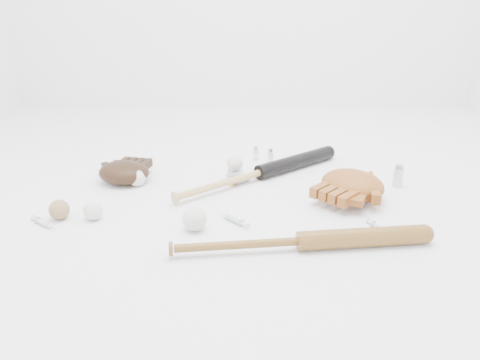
{
  "coord_description": "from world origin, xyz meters",
  "views": [
    {
      "loc": [
        -0.04,
        -1.61,
        0.73
      ],
      "look_at": [
        -0.04,
        0.05,
        0.06
      ],
      "focal_mm": 35.0,
      "sensor_mm": 36.0,
      "label": 1
    }
  ],
  "objects_px": {
    "bat_dark": "(260,172)",
    "pedestal": "(235,175)",
    "glove_dark": "(124,172)",
    "bat_wood": "(301,241)"
  },
  "relations": [
    {
      "from": "bat_wood",
      "to": "pedestal",
      "type": "xyz_separation_m",
      "value": [
        -0.2,
        0.58,
        -0.01
      ]
    },
    {
      "from": "glove_dark",
      "to": "pedestal",
      "type": "bearing_deg",
      "value": 17.63
    },
    {
      "from": "bat_wood",
      "to": "glove_dark",
      "type": "height_order",
      "value": "glove_dark"
    },
    {
      "from": "bat_wood",
      "to": "bat_dark",
      "type": "bearing_deg",
      "value": 93.02
    },
    {
      "from": "bat_dark",
      "to": "pedestal",
      "type": "height_order",
      "value": "bat_dark"
    },
    {
      "from": "bat_dark",
      "to": "bat_wood",
      "type": "distance_m",
      "value": 0.58
    },
    {
      "from": "bat_dark",
      "to": "glove_dark",
      "type": "distance_m",
      "value": 0.56
    },
    {
      "from": "bat_dark",
      "to": "bat_wood",
      "type": "xyz_separation_m",
      "value": [
        0.1,
        -0.57,
        -0.0
      ]
    },
    {
      "from": "bat_wood",
      "to": "glove_dark",
      "type": "xyz_separation_m",
      "value": [
        -0.66,
        0.55,
        0.01
      ]
    },
    {
      "from": "glove_dark",
      "to": "pedestal",
      "type": "height_order",
      "value": "glove_dark"
    }
  ]
}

